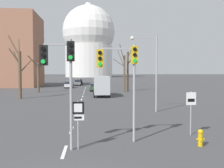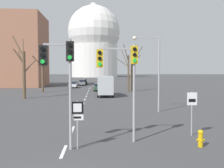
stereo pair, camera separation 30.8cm
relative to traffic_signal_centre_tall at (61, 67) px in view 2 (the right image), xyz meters
The scene contains 29 objects.
lane_stripe_0 4.07m from the traffic_signal_centre_tall, 67.65° to the right, with size 0.16×2.00×0.01m, color silver.
lane_stripe_1 5.86m from the traffic_signal_centre_tall, 88.46° to the left, with size 0.16×2.00×0.01m, color silver.
lane_stripe_2 9.62m from the traffic_signal_centre_tall, 89.26° to the left, with size 0.16×2.00×0.01m, color silver.
lane_stripe_3 13.83m from the traffic_signal_centre_tall, 89.51° to the left, with size 0.16×2.00×0.01m, color silver.
lane_stripe_4 18.18m from the traffic_signal_centre_tall, 89.63° to the left, with size 0.16×2.00×0.01m, color silver.
lane_stripe_5 22.59m from the traffic_signal_centre_tall, 89.71° to the left, with size 0.16×2.00×0.01m, color silver.
lane_stripe_6 27.03m from the traffic_signal_centre_tall, 89.76° to the left, with size 0.16×2.00×0.01m, color silver.
lane_stripe_7 31.49m from the traffic_signal_centre_tall, 89.79° to the left, with size 0.16×2.00×0.01m, color silver.
lane_stripe_8 35.95m from the traffic_signal_centre_tall, 89.82° to the left, with size 0.16×2.00×0.01m, color silver.
lane_stripe_9 40.43m from the traffic_signal_centre_tall, 89.84° to the left, with size 0.16×2.00×0.01m, color silver.
lane_stripe_10 44.91m from the traffic_signal_centre_tall, 89.85° to the left, with size 0.16×2.00×0.01m, color silver.
lane_stripe_11 49.39m from the traffic_signal_centre_tall, 89.87° to the left, with size 0.16×2.00×0.01m, color silver.
traffic_signal_centre_tall is the anchor object (origin of this frame).
traffic_signal_near_right 3.31m from the traffic_signal_centre_tall, 20.64° to the left, with size 2.22×0.34×5.30m.
route_sign_post 2.55m from the traffic_signal_centre_tall, ahead, with size 0.60×0.08×2.40m.
speed_limit_sign 8.04m from the traffic_signal_centre_tall, 17.04° to the left, with size 0.60×0.08×2.64m.
fire_hydrant 7.84m from the traffic_signal_centre_tall, ahead, with size 0.40×0.34×0.88m.
street_lamp_right 13.21m from the traffic_signal_centre_tall, 57.54° to the left, with size 2.60×0.36×7.15m.
sedan_near_left 48.12m from the traffic_signal_centre_tall, 94.56° to the left, with size 1.86×4.52×1.62m.
sedan_near_right 37.95m from the traffic_signal_centre_tall, 86.82° to the left, with size 1.82×4.29×1.54m.
sedan_mid_centre 58.21m from the traffic_signal_centre_tall, 92.20° to the left, with size 1.78×3.87×1.70m.
sedan_far_left 64.63m from the traffic_signal_centre_tall, 91.81° to the left, with size 1.87×4.32×1.67m.
delivery_truck 27.37m from the traffic_signal_centre_tall, 83.59° to the left, with size 2.44×7.20×3.14m.
bare_tree_left_near 36.04m from the traffic_signal_centre_tall, 103.34° to the left, with size 2.60×2.97×6.80m.
bare_tree_right_near 36.51m from the traffic_signal_centre_tall, 77.69° to the left, with size 2.36×2.45×9.04m.
bare_tree_left_far 25.72m from the traffic_signal_centre_tall, 109.71° to the left, with size 3.19×2.31×8.99m.
bare_tree_right_far 37.88m from the traffic_signal_centre_tall, 76.53° to the left, with size 2.30×4.33×9.49m.
capitol_dome 178.50m from the traffic_signal_centre_tall, 89.96° to the left, with size 39.00×39.00×55.09m.
apartment_block_left 59.13m from the traffic_signal_centre_tall, 110.93° to the left, with size 18.00×14.00×18.57m, color #9E664C.
Camera 2 is at (1.58, -7.56, 3.81)m, focal length 40.00 mm.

